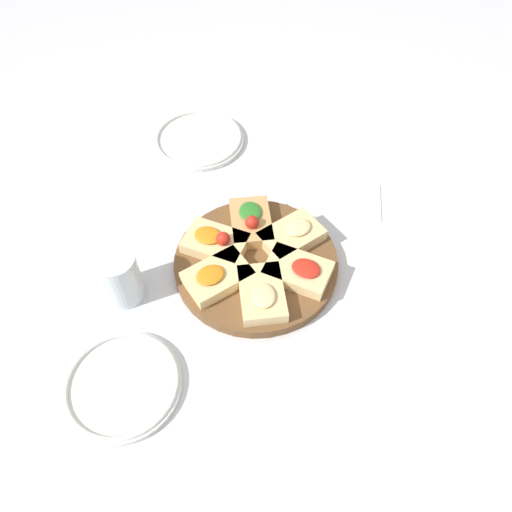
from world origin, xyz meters
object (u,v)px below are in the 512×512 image
(serving_board, at_px, (256,263))
(water_glass, at_px, (120,277))
(napkin_stack, at_px, (359,201))
(plate_right, at_px, (199,139))
(plate_left, at_px, (122,384))

(serving_board, xyz_separation_m, water_glass, (-0.12, 0.21, 0.04))
(water_glass, xyz_separation_m, napkin_stack, (0.33, -0.38, -0.05))
(serving_board, distance_m, plate_right, 0.38)
(plate_left, bearing_deg, plate_right, 6.40)
(plate_right, bearing_deg, water_glass, -179.85)
(plate_right, relative_size, water_glass, 2.00)
(plate_left, distance_m, plate_right, 0.60)
(plate_left, relative_size, napkin_stack, 1.82)
(plate_left, height_order, water_glass, water_glass)
(plate_right, height_order, napkin_stack, plate_right)
(serving_board, distance_m, napkin_stack, 0.27)
(napkin_stack, bearing_deg, water_glass, 130.61)
(serving_board, bearing_deg, water_glass, 118.32)
(serving_board, height_order, napkin_stack, serving_board)
(plate_right, relative_size, napkin_stack, 2.01)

